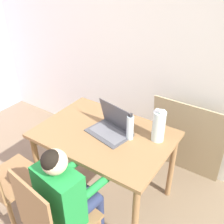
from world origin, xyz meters
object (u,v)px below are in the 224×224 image
object	(u,v)px
chair_occupied	(54,222)
chair_spare	(4,179)
person_seated	(66,193)
water_bottle	(130,127)
laptop	(112,126)
flower_vase	(159,125)

from	to	relation	value
chair_occupied	chair_spare	xyz separation A→B (m)	(-0.59, 0.06, 0.00)
person_seated	water_bottle	size ratio (longest dim) A/B	4.51
chair_spare	laptop	world-z (taller)	laptop
person_seated	flower_vase	distance (m)	0.83
chair_occupied	chair_spare	size ratio (longest dim) A/B	1.00
flower_vase	water_bottle	size ratio (longest dim) A/B	1.29
person_seated	flower_vase	world-z (taller)	person_seated
flower_vase	person_seated	bearing A→B (deg)	-111.56
person_seated	flower_vase	xyz separation A→B (m)	(0.29, 0.74, 0.23)
laptop	chair_spare	bearing A→B (deg)	-116.50
chair_occupied	laptop	size ratio (longest dim) A/B	2.30
laptop	flower_vase	world-z (taller)	flower_vase
chair_occupied	laptop	bearing A→B (deg)	-78.98
chair_spare	laptop	bearing A→B (deg)	-124.92
person_seated	water_bottle	xyz separation A→B (m)	(0.11, 0.63, 0.20)
chair_occupied	chair_spare	distance (m)	0.59
laptop	water_bottle	world-z (taller)	laptop
water_bottle	chair_occupied	bearing A→B (deg)	-99.21
chair_occupied	laptop	world-z (taller)	laptop
chair_spare	flower_vase	bearing A→B (deg)	-134.72
person_seated	flower_vase	size ratio (longest dim) A/B	3.51
water_bottle	laptop	bearing A→B (deg)	-178.36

